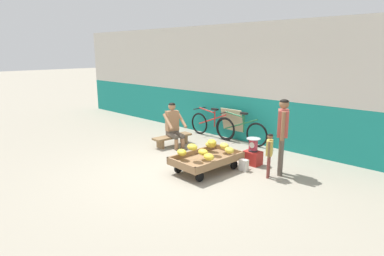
{
  "coord_description": "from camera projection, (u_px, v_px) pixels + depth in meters",
  "views": [
    {
      "loc": [
        4.56,
        -4.35,
        2.43
      ],
      "look_at": [
        -0.33,
        0.77,
        0.75
      ],
      "focal_mm": 30.41,
      "sensor_mm": 36.0,
      "label": 1
    }
  ],
  "objects": [
    {
      "name": "ground_plane",
      "position": [
        178.0,
        172.0,
        6.69
      ],
      "size": [
        80.0,
        80.0,
        0.0
      ],
      "primitive_type": "plane",
      "color": "gray"
    },
    {
      "name": "back_wall",
      "position": [
        262.0,
        85.0,
        8.47
      ],
      "size": [
        16.0,
        0.3,
        3.15
      ],
      "color": "#19847A",
      "rests_on": "ground"
    },
    {
      "name": "banana_cart",
      "position": [
        207.0,
        160.0,
        6.71
      ],
      "size": [
        0.93,
        1.49,
        0.36
      ],
      "color": "#8E6B47",
      "rests_on": "ground"
    },
    {
      "name": "banana_pile",
      "position": [
        208.0,
        149.0,
        6.73
      ],
      "size": [
        0.9,
        1.21,
        0.26
      ],
      "color": "yellow",
      "rests_on": "banana_cart"
    },
    {
      "name": "low_bench",
      "position": [
        172.0,
        138.0,
        8.54
      ],
      "size": [
        0.42,
        1.13,
        0.27
      ],
      "color": "olive",
      "rests_on": "ground"
    },
    {
      "name": "vendor_seated",
      "position": [
        174.0,
        125.0,
        8.38
      ],
      "size": [
        0.73,
        0.59,
        1.14
      ],
      "color": "#9E704C",
      "rests_on": "ground"
    },
    {
      "name": "plastic_crate",
      "position": [
        253.0,
        158.0,
        7.12
      ],
      "size": [
        0.36,
        0.28,
        0.3
      ],
      "color": "red",
      "rests_on": "ground"
    },
    {
      "name": "weighing_scale",
      "position": [
        253.0,
        145.0,
        7.05
      ],
      "size": [
        0.3,
        0.3,
        0.29
      ],
      "color": "#28282D",
      "rests_on": "plastic_crate"
    },
    {
      "name": "bicycle_near_left",
      "position": [
        212.0,
        125.0,
        9.36
      ],
      "size": [
        1.66,
        0.48,
        0.86
      ],
      "color": "black",
      "rests_on": "ground"
    },
    {
      "name": "bicycle_far_left",
      "position": [
        240.0,
        130.0,
        8.74
      ],
      "size": [
        1.66,
        0.48,
        0.86
      ],
      "color": "black",
      "rests_on": "ground"
    },
    {
      "name": "sign_board",
      "position": [
        233.0,
        124.0,
        9.11
      ],
      "size": [
        0.7,
        0.25,
        0.88
      ],
      "color": "#C6B289",
      "rests_on": "ground"
    },
    {
      "name": "customer_adult",
      "position": [
        283.0,
        128.0,
        6.37
      ],
      "size": [
        0.33,
        0.44,
        1.53
      ],
      "color": "brown",
      "rests_on": "ground"
    },
    {
      "name": "customer_child",
      "position": [
        269.0,
        151.0,
        6.29
      ],
      "size": [
        0.18,
        0.26,
        0.89
      ],
      "color": "brown",
      "rests_on": "ground"
    },
    {
      "name": "shopping_bag",
      "position": [
        244.0,
        165.0,
        6.76
      ],
      "size": [
        0.18,
        0.12,
        0.24
      ],
      "primitive_type": "cube",
      "color": "silver",
      "rests_on": "ground"
    }
  ]
}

